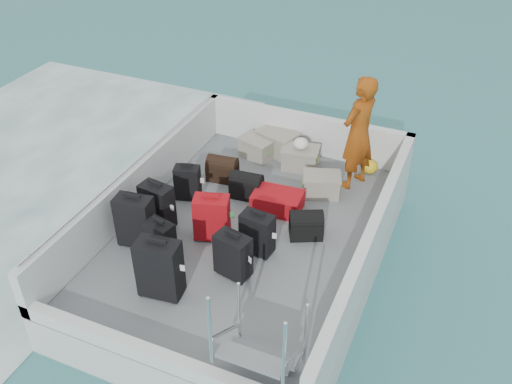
{
  "coord_description": "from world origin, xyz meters",
  "views": [
    {
      "loc": [
        2.59,
        -5.66,
        5.71
      ],
      "look_at": [
        -0.06,
        0.46,
        1.0
      ],
      "focal_mm": 40.0,
      "sensor_mm": 36.0,
      "label": 1
    }
  ],
  "objects_px": {
    "suitcase_0": "(136,222)",
    "crate_1": "(278,143)",
    "suitcase_8": "(277,201)",
    "crate_0": "(257,148)",
    "suitcase_2": "(188,183)",
    "suitcase_6": "(233,256)",
    "passenger": "(358,133)",
    "crate_2": "(300,159)",
    "crate_3": "(322,186)",
    "suitcase_4": "(161,240)",
    "suitcase_5": "(212,218)",
    "suitcase_7": "(257,234)",
    "suitcase_3": "(160,269)",
    "suitcase_1": "(157,206)"
  },
  "relations": [
    {
      "from": "suitcase_1",
      "to": "suitcase_2",
      "type": "height_order",
      "value": "suitcase_1"
    },
    {
      "from": "suitcase_0",
      "to": "suitcase_2",
      "type": "xyz_separation_m",
      "value": [
        0.11,
        1.22,
        -0.11
      ]
    },
    {
      "from": "suitcase_0",
      "to": "crate_1",
      "type": "bearing_deg",
      "value": 67.03
    },
    {
      "from": "suitcase_0",
      "to": "suitcase_2",
      "type": "distance_m",
      "value": 1.23
    },
    {
      "from": "suitcase_0",
      "to": "suitcase_8",
      "type": "xyz_separation_m",
      "value": [
        1.46,
        1.49,
        -0.24
      ]
    },
    {
      "from": "suitcase_7",
      "to": "crate_3",
      "type": "relative_size",
      "value": 1.14
    },
    {
      "from": "crate_2",
      "to": "suitcase_6",
      "type": "bearing_deg",
      "value": -88.38
    },
    {
      "from": "suitcase_6",
      "to": "suitcase_8",
      "type": "height_order",
      "value": "suitcase_6"
    },
    {
      "from": "crate_3",
      "to": "crate_1",
      "type": "bearing_deg",
      "value": 139.96
    },
    {
      "from": "passenger",
      "to": "suitcase_1",
      "type": "bearing_deg",
      "value": -22.75
    },
    {
      "from": "suitcase_0",
      "to": "suitcase_8",
      "type": "height_order",
      "value": "suitcase_0"
    },
    {
      "from": "suitcase_1",
      "to": "suitcase_8",
      "type": "distance_m",
      "value": 1.75
    },
    {
      "from": "suitcase_7",
      "to": "suitcase_6",
      "type": "bearing_deg",
      "value": -94.65
    },
    {
      "from": "crate_3",
      "to": "crate_2",
      "type": "bearing_deg",
      "value": 133.46
    },
    {
      "from": "suitcase_0",
      "to": "crate_1",
      "type": "distance_m",
      "value": 3.14
    },
    {
      "from": "suitcase_3",
      "to": "passenger",
      "type": "relative_size",
      "value": 0.44
    },
    {
      "from": "crate_0",
      "to": "crate_1",
      "type": "relative_size",
      "value": 0.86
    },
    {
      "from": "crate_2",
      "to": "passenger",
      "type": "relative_size",
      "value": 0.31
    },
    {
      "from": "suitcase_3",
      "to": "suitcase_4",
      "type": "height_order",
      "value": "suitcase_3"
    },
    {
      "from": "suitcase_2",
      "to": "suitcase_6",
      "type": "xyz_separation_m",
      "value": [
        1.34,
        -1.25,
        0.04
      ]
    },
    {
      "from": "crate_0",
      "to": "passenger",
      "type": "bearing_deg",
      "value": -4.63
    },
    {
      "from": "suitcase_2",
      "to": "suitcase_7",
      "type": "relative_size",
      "value": 0.9
    },
    {
      "from": "crate_1",
      "to": "suitcase_8",
      "type": "bearing_deg",
      "value": -68.62
    },
    {
      "from": "suitcase_1",
      "to": "suitcase_8",
      "type": "relative_size",
      "value": 0.95
    },
    {
      "from": "suitcase_3",
      "to": "suitcase_6",
      "type": "xyz_separation_m",
      "value": [
        0.66,
        0.65,
        -0.09
      ]
    },
    {
      "from": "suitcase_3",
      "to": "crate_3",
      "type": "bearing_deg",
      "value": 60.61
    },
    {
      "from": "suitcase_2",
      "to": "crate_0",
      "type": "xyz_separation_m",
      "value": [
        0.48,
        1.51,
        -0.11
      ]
    },
    {
      "from": "suitcase_6",
      "to": "suitcase_7",
      "type": "distance_m",
      "value": 0.54
    },
    {
      "from": "suitcase_2",
      "to": "suitcase_6",
      "type": "distance_m",
      "value": 1.84
    },
    {
      "from": "suitcase_6",
      "to": "suitcase_0",
      "type": "bearing_deg",
      "value": -168.76
    },
    {
      "from": "suitcase_0",
      "to": "suitcase_5",
      "type": "xyz_separation_m",
      "value": [
        0.87,
        0.53,
        -0.05
      ]
    },
    {
      "from": "suitcase_1",
      "to": "crate_0",
      "type": "xyz_separation_m",
      "value": [
        0.53,
        2.28,
        -0.18
      ]
    },
    {
      "from": "suitcase_6",
      "to": "crate_2",
      "type": "xyz_separation_m",
      "value": [
        -0.08,
        2.73,
        -0.14
      ]
    },
    {
      "from": "crate_0",
      "to": "passenger",
      "type": "distance_m",
      "value": 1.87
    },
    {
      "from": "suitcase_4",
      "to": "suitcase_5",
      "type": "xyz_separation_m",
      "value": [
        0.43,
        0.64,
        0.05
      ]
    },
    {
      "from": "suitcase_6",
      "to": "crate_0",
      "type": "xyz_separation_m",
      "value": [
        -0.86,
        2.76,
        -0.15
      ]
    },
    {
      "from": "crate_2",
      "to": "crate_3",
      "type": "bearing_deg",
      "value": -46.54
    },
    {
      "from": "suitcase_8",
      "to": "crate_0",
      "type": "relative_size",
      "value": 1.36
    },
    {
      "from": "suitcase_0",
      "to": "crate_1",
      "type": "height_order",
      "value": "suitcase_0"
    },
    {
      "from": "crate_3",
      "to": "crate_0",
      "type": "bearing_deg",
      "value": 155.04
    },
    {
      "from": "suitcase_7",
      "to": "suitcase_8",
      "type": "bearing_deg",
      "value": 102.45
    },
    {
      "from": "suitcase_2",
      "to": "suitcase_8",
      "type": "distance_m",
      "value": 1.38
    },
    {
      "from": "suitcase_3",
      "to": "suitcase_8",
      "type": "xyz_separation_m",
      "value": [
        0.67,
        2.17,
        -0.25
      ]
    },
    {
      "from": "suitcase_0",
      "to": "suitcase_4",
      "type": "xyz_separation_m",
      "value": [
        0.44,
        -0.1,
        -0.09
      ]
    },
    {
      "from": "suitcase_4",
      "to": "suitcase_8",
      "type": "distance_m",
      "value": 1.89
    },
    {
      "from": "suitcase_2",
      "to": "suitcase_4",
      "type": "relative_size",
      "value": 0.96
    },
    {
      "from": "crate_0",
      "to": "suitcase_6",
      "type": "bearing_deg",
      "value": -72.64
    },
    {
      "from": "suitcase_8",
      "to": "passenger",
      "type": "height_order",
      "value": "passenger"
    },
    {
      "from": "suitcase_2",
      "to": "passenger",
      "type": "relative_size",
      "value": 0.3
    },
    {
      "from": "suitcase_0",
      "to": "suitcase_6",
      "type": "distance_m",
      "value": 1.46
    }
  ]
}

